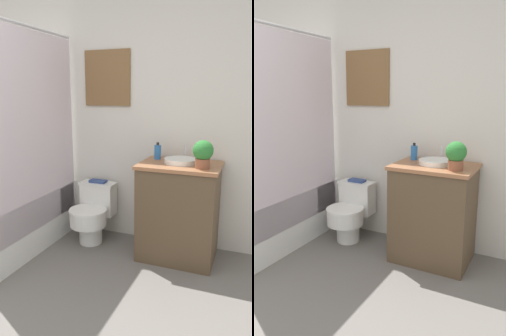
{
  "view_description": "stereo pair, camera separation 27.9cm",
  "coord_description": "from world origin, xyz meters",
  "views": [
    {
      "loc": [
        1.29,
        -0.77,
        1.45
      ],
      "look_at": [
        0.28,
        1.77,
        0.82
      ],
      "focal_mm": 35.0,
      "sensor_mm": 36.0,
      "label": 1
    },
    {
      "loc": [
        1.55,
        -0.65,
        1.45
      ],
      "look_at": [
        0.28,
        1.77,
        0.82
      ],
      "focal_mm": 35.0,
      "sensor_mm": 36.0,
      "label": 2
    }
  ],
  "objects": [
    {
      "name": "sink",
      "position": [
        0.71,
        1.96,
        0.88
      ],
      "size": [
        0.29,
        0.32,
        0.13
      ],
      "color": "white",
      "rests_on": "vanity"
    },
    {
      "name": "book_on_tank",
      "position": [
        -0.15,
        2.08,
        0.58
      ],
      "size": [
        0.17,
        0.09,
        0.02
      ],
      "color": "#33477F",
      "rests_on": "toilet"
    },
    {
      "name": "potted_plant",
      "position": [
        0.91,
        1.83,
        0.98
      ],
      "size": [
        0.16,
        0.16,
        0.23
      ],
      "color": "brown",
      "rests_on": "vanity"
    },
    {
      "name": "vanity",
      "position": [
        0.71,
        1.94,
        0.43
      ],
      "size": [
        0.68,
        0.52,
        0.86
      ],
      "color": "brown",
      "rests_on": "ground_plane"
    },
    {
      "name": "wall_back",
      "position": [
        -0.0,
        2.24,
        1.26
      ],
      "size": [
        3.11,
        0.07,
        2.5
      ],
      "color": "silver",
      "rests_on": "ground_plane"
    },
    {
      "name": "shower_area",
      "position": [
        -0.75,
        1.51,
        0.31
      ],
      "size": [
        0.58,
        1.42,
        1.98
      ],
      "color": "white",
      "rests_on": "ground_plane"
    },
    {
      "name": "toilet",
      "position": [
        -0.15,
        1.95,
        0.29
      ],
      "size": [
        0.36,
        0.5,
        0.57
      ],
      "color": "white",
      "rests_on": "ground_plane"
    },
    {
      "name": "soap_bottle",
      "position": [
        0.47,
        2.06,
        0.93
      ],
      "size": [
        0.06,
        0.06,
        0.15
      ],
      "color": "#2D6BB2",
      "rests_on": "vanity"
    }
  ]
}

